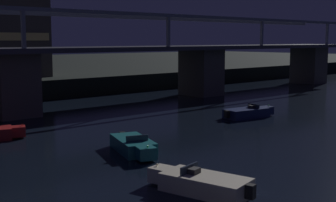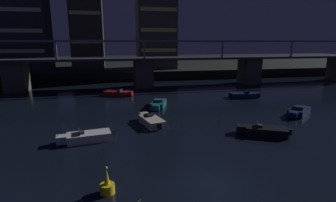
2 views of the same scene
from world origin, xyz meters
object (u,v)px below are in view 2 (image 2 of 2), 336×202
object	(u,v)px
speedboat_near_right	(118,93)
channel_buoy	(107,186)
tower_west_low	(18,21)
speedboat_mid_right	(87,137)
river_bridge	(143,67)
speedboat_far_left	(158,104)
speedboat_near_left	(299,112)
tower_west_tall	(86,0)
speedboat_near_center	(264,131)
tower_central	(156,21)
speedboat_mid_left	(151,121)
speedboat_mid_center	(244,95)

from	to	relation	value
speedboat_near_right	channel_buoy	bearing A→B (deg)	-92.46
tower_west_low	channel_buoy	distance (m)	64.05
speedboat_near_right	speedboat_mid_right	bearing A→B (deg)	-98.92
river_bridge	speedboat_far_left	xyz separation A→B (m)	(0.08, -17.58, -3.74)
speedboat_near_left	speedboat_mid_right	bearing A→B (deg)	-171.30
river_bridge	tower_west_tall	xyz separation A→B (m)	(-12.15, 22.05, 15.55)
tower_west_low	speedboat_mid_right	world-z (taller)	tower_west_low
tower_west_tall	speedboat_near_center	world-z (taller)	tower_west_tall
river_bridge	channel_buoy	size ratio (longest dim) A/B	57.23
tower_central	speedboat_near_left	distance (m)	46.19
tower_west_tall	river_bridge	bearing A→B (deg)	-61.14
tower_west_low	speedboat_far_left	world-z (taller)	tower_west_low
river_bridge	speedboat_mid_right	xyz separation A→B (m)	(-8.72, -29.26, -3.74)
tower_central	speedboat_mid_right	xyz separation A→B (m)	(-14.20, -46.41, -14.10)
tower_west_low	speedboat_near_center	xyz separation A→B (m)	(36.67, -51.32, -13.77)
river_bridge	channel_buoy	bearing A→B (deg)	-99.90
speedboat_near_left	channel_buoy	world-z (taller)	channel_buoy
speedboat_near_left	river_bridge	bearing A→B (deg)	123.53
tower_west_low	speedboat_mid_left	world-z (taller)	tower_west_low
river_bridge	tower_central	bearing A→B (deg)	72.28
speedboat_mid_left	speedboat_near_right	bearing A→B (deg)	100.89
speedboat_near_center	speedboat_mid_right	size ratio (longest dim) A/B	0.95
river_bridge	tower_west_low	distance (m)	36.18
speedboat_mid_left	speedboat_mid_center	world-z (taller)	same
speedboat_far_left	speedboat_mid_center	bearing A→B (deg)	12.75
speedboat_mid_right	speedboat_far_left	world-z (taller)	same
river_bridge	speedboat_near_center	bearing A→B (deg)	-74.88
river_bridge	speedboat_near_center	distance (m)	32.42
speedboat_mid_left	tower_west_tall	bearing A→B (deg)	101.95
speedboat_near_left	speedboat_far_left	world-z (taller)	same
speedboat_near_center	speedboat_far_left	size ratio (longest dim) A/B	0.97
speedboat_far_left	channel_buoy	world-z (taller)	channel_buoy
speedboat_far_left	speedboat_near_left	bearing A→B (deg)	-24.94
river_bridge	speedboat_near_left	xyz separation A→B (m)	(16.80, -25.36, -3.74)
speedboat_mid_left	channel_buoy	bearing A→B (deg)	-109.40
speedboat_near_left	speedboat_far_left	xyz separation A→B (m)	(-16.72, 7.77, 0.00)
tower_west_tall	speedboat_mid_right	xyz separation A→B (m)	(3.43, -51.31, -19.30)
speedboat_mid_left	tower_west_low	bearing A→B (deg)	119.83
tower_central	speedboat_near_left	world-z (taller)	tower_central
speedboat_near_right	channel_buoy	xyz separation A→B (m)	(-1.30, -30.29, 0.06)
speedboat_mid_center	river_bridge	bearing A→B (deg)	136.80
speedboat_near_left	speedboat_near_center	bearing A→B (deg)	-145.70
tower_west_low	tower_central	xyz separation A→B (m)	(33.75, -3.08, 0.33)
tower_west_tall	speedboat_mid_right	size ratio (longest dim) A/B	6.75
speedboat_mid_center	speedboat_far_left	world-z (taller)	same
tower_west_low	speedboat_near_right	world-z (taller)	tower_west_low
speedboat_mid_right	channel_buoy	world-z (taller)	channel_buoy
tower_west_low	tower_west_tall	distance (m)	17.14
tower_west_low	tower_west_tall	world-z (taller)	tower_west_tall
speedboat_mid_left	river_bridge	bearing A→B (deg)	85.26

